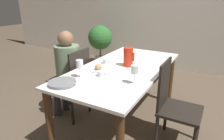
{
  "coord_description": "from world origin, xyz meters",
  "views": [
    {
      "loc": [
        0.96,
        -2.01,
        1.54
      ],
      "look_at": [
        0.0,
        -0.27,
        0.81
      ],
      "focal_mm": 32.0,
      "sensor_mm": 36.0,
      "label": 1
    }
  ],
  "objects_px": {
    "chair_opposite": "(174,103)",
    "teacup_near_person": "(101,74)",
    "wine_glass_juice": "(80,65)",
    "wine_glass_water": "(134,70)",
    "bread_plate": "(98,69)",
    "chair_person_side": "(74,83)",
    "serving_tray": "(62,83)",
    "teacup_across": "(106,62)",
    "potted_plant": "(100,39)",
    "person_seated": "(66,68)",
    "red_pitcher": "(128,57)"
  },
  "relations": [
    {
      "from": "chair_person_side",
      "to": "bread_plate",
      "type": "relative_size",
      "value": 4.73
    },
    {
      "from": "chair_opposite",
      "to": "serving_tray",
      "type": "bearing_deg",
      "value": -54.3
    },
    {
      "from": "chair_opposite",
      "to": "red_pitcher",
      "type": "distance_m",
      "value": 0.73
    },
    {
      "from": "teacup_near_person",
      "to": "serving_tray",
      "type": "distance_m",
      "value": 0.41
    },
    {
      "from": "person_seated",
      "to": "red_pitcher",
      "type": "height_order",
      "value": "person_seated"
    },
    {
      "from": "chair_person_side",
      "to": "serving_tray",
      "type": "xyz_separation_m",
      "value": [
        0.35,
        -0.56,
        0.29
      ]
    },
    {
      "from": "chair_opposite",
      "to": "wine_glass_water",
      "type": "height_order",
      "value": "wine_glass_water"
    },
    {
      "from": "teacup_near_person",
      "to": "chair_opposite",
      "type": "bearing_deg",
      "value": 23.67
    },
    {
      "from": "wine_glass_water",
      "to": "wine_glass_juice",
      "type": "xyz_separation_m",
      "value": [
        -0.54,
        -0.12,
        0.0
      ]
    },
    {
      "from": "teacup_near_person",
      "to": "teacup_across",
      "type": "bearing_deg",
      "value": 113.92
    },
    {
      "from": "wine_glass_juice",
      "to": "chair_person_side",
      "type": "bearing_deg",
      "value": 138.96
    },
    {
      "from": "chair_person_side",
      "to": "serving_tray",
      "type": "distance_m",
      "value": 0.72
    },
    {
      "from": "red_pitcher",
      "to": "teacup_near_person",
      "type": "height_order",
      "value": "red_pitcher"
    },
    {
      "from": "wine_glass_water",
      "to": "bread_plate",
      "type": "xyz_separation_m",
      "value": [
        -0.5,
        0.15,
        -0.12
      ]
    },
    {
      "from": "wine_glass_juice",
      "to": "serving_tray",
      "type": "xyz_separation_m",
      "value": [
        -0.04,
        -0.22,
        -0.12
      ]
    },
    {
      "from": "chair_person_side",
      "to": "chair_opposite",
      "type": "relative_size",
      "value": 1.0
    },
    {
      "from": "red_pitcher",
      "to": "potted_plant",
      "type": "distance_m",
      "value": 2.43
    },
    {
      "from": "wine_glass_juice",
      "to": "serving_tray",
      "type": "distance_m",
      "value": 0.26
    },
    {
      "from": "chair_opposite",
      "to": "teacup_near_person",
      "type": "bearing_deg",
      "value": -66.33
    },
    {
      "from": "serving_tray",
      "to": "bread_plate",
      "type": "bearing_deg",
      "value": 79.62
    },
    {
      "from": "bread_plate",
      "to": "red_pitcher",
      "type": "bearing_deg",
      "value": 52.54
    },
    {
      "from": "bread_plate",
      "to": "chair_person_side",
      "type": "bearing_deg",
      "value": 170.72
    },
    {
      "from": "chair_opposite",
      "to": "wine_glass_juice",
      "type": "distance_m",
      "value": 1.06
    },
    {
      "from": "chair_person_side",
      "to": "potted_plant",
      "type": "bearing_deg",
      "value": 23.35
    },
    {
      "from": "serving_tray",
      "to": "person_seated",
      "type": "bearing_deg",
      "value": 129.01
    },
    {
      "from": "chair_person_side",
      "to": "person_seated",
      "type": "relative_size",
      "value": 0.8
    },
    {
      "from": "bread_plate",
      "to": "teacup_across",
      "type": "bearing_deg",
      "value": 100.8
    },
    {
      "from": "chair_opposite",
      "to": "serving_tray",
      "type": "xyz_separation_m",
      "value": [
        -0.92,
        -0.66,
        0.29
      ]
    },
    {
      "from": "wine_glass_juice",
      "to": "teacup_across",
      "type": "xyz_separation_m",
      "value": [
        -0.0,
        0.52,
        -0.11
      ]
    },
    {
      "from": "wine_glass_juice",
      "to": "teacup_near_person",
      "type": "distance_m",
      "value": 0.24
    },
    {
      "from": "chair_person_side",
      "to": "potted_plant",
      "type": "xyz_separation_m",
      "value": [
        -0.89,
        2.07,
        0.13
      ]
    },
    {
      "from": "person_seated",
      "to": "wine_glass_water",
      "type": "bearing_deg",
      "value": -101.09
    },
    {
      "from": "teacup_near_person",
      "to": "bread_plate",
      "type": "relative_size",
      "value": 0.7
    },
    {
      "from": "teacup_across",
      "to": "wine_glass_juice",
      "type": "bearing_deg",
      "value": -89.82
    },
    {
      "from": "chair_opposite",
      "to": "wine_glass_juice",
      "type": "bearing_deg",
      "value": -63.37
    },
    {
      "from": "wine_glass_juice",
      "to": "teacup_near_person",
      "type": "height_order",
      "value": "wine_glass_juice"
    },
    {
      "from": "wine_glass_water",
      "to": "chair_opposite",
      "type": "bearing_deg",
      "value": 43.81
    },
    {
      "from": "chair_person_side",
      "to": "teacup_across",
      "type": "xyz_separation_m",
      "value": [
        0.39,
        0.18,
        0.3
      ]
    },
    {
      "from": "wine_glass_juice",
      "to": "teacup_near_person",
      "type": "relative_size",
      "value": 1.37
    },
    {
      "from": "teacup_near_person",
      "to": "chair_person_side",
      "type": "bearing_deg",
      "value": 159.56
    },
    {
      "from": "wine_glass_juice",
      "to": "bread_plate",
      "type": "distance_m",
      "value": 0.3
    },
    {
      "from": "serving_tray",
      "to": "potted_plant",
      "type": "height_order",
      "value": "potted_plant"
    },
    {
      "from": "wine_glass_juice",
      "to": "bread_plate",
      "type": "relative_size",
      "value": 0.95
    },
    {
      "from": "chair_opposite",
      "to": "wine_glass_juice",
      "type": "xyz_separation_m",
      "value": [
        -0.87,
        -0.44,
        0.42
      ]
    },
    {
      "from": "chair_person_side",
      "to": "chair_opposite",
      "type": "distance_m",
      "value": 1.27
    },
    {
      "from": "red_pitcher",
      "to": "teacup_across",
      "type": "xyz_separation_m",
      "value": [
        -0.28,
        -0.05,
        -0.09
      ]
    },
    {
      "from": "serving_tray",
      "to": "wine_glass_juice",
      "type": "bearing_deg",
      "value": 78.96
    },
    {
      "from": "wine_glass_juice",
      "to": "potted_plant",
      "type": "xyz_separation_m",
      "value": [
        -1.28,
        2.41,
        -0.28
      ]
    },
    {
      "from": "teacup_near_person",
      "to": "red_pitcher",
      "type": "bearing_deg",
      "value": 76.7
    },
    {
      "from": "chair_person_side",
      "to": "red_pitcher",
      "type": "height_order",
      "value": "red_pitcher"
    }
  ]
}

